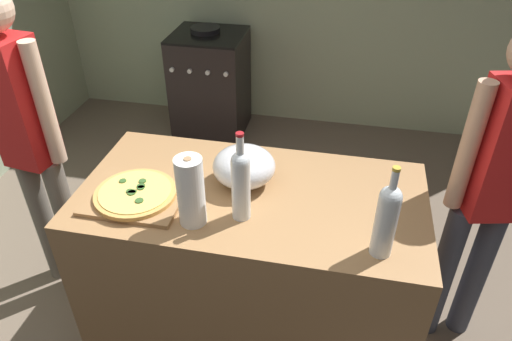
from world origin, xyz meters
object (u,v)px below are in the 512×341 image
at_px(stove, 211,84).
at_px(person_in_red, 489,187).
at_px(pizza, 135,193).
at_px(wine_bottle_green, 387,218).
at_px(paper_towel_roll, 191,192).
at_px(person_in_stripes, 29,136).
at_px(wine_bottle_clear, 241,182).
at_px(mixing_bowl, 244,166).

height_order(stove, person_in_red, person_in_red).
xyz_separation_m(pizza, wine_bottle_green, (1.01, -0.11, 0.13)).
distance_m(paper_towel_roll, person_in_stripes, 1.04).
bearing_deg(wine_bottle_clear, pizza, 177.80).
distance_m(pizza, person_in_red, 1.52).
height_order(paper_towel_roll, person_in_stripes, person_in_stripes).
distance_m(mixing_bowl, paper_towel_roll, 0.33).
bearing_deg(mixing_bowl, pizza, -153.45).
distance_m(pizza, wine_bottle_green, 1.02).
bearing_deg(wine_bottle_green, person_in_stripes, 166.53).
height_order(pizza, wine_bottle_green, wine_bottle_green).
xyz_separation_m(wine_bottle_clear, wine_bottle_green, (0.54, -0.10, -0.01)).
bearing_deg(mixing_bowl, wine_bottle_green, -28.90).
bearing_deg(mixing_bowl, person_in_red, 8.67).
height_order(wine_bottle_green, stove, wine_bottle_green).
distance_m(wine_bottle_clear, stove, 2.45).
xyz_separation_m(wine_bottle_clear, person_in_red, (1.01, 0.39, -0.15)).
bearing_deg(stove, person_in_red, -45.25).
relative_size(pizza, wine_bottle_clear, 0.89).
bearing_deg(pizza, person_in_stripes, 156.91).
relative_size(pizza, person_in_stripes, 0.20).
distance_m(wine_bottle_green, person_in_stripes, 1.74).
bearing_deg(stove, person_in_stripes, -100.05).
relative_size(mixing_bowl, stove, 0.30).
relative_size(mixing_bowl, person_in_red, 0.17).
xyz_separation_m(wine_bottle_clear, stove, (-0.81, 2.22, -0.65)).
distance_m(pizza, wine_bottle_clear, 0.48).
distance_m(person_in_stripes, person_in_red, 2.16).
bearing_deg(wine_bottle_clear, person_in_stripes, 164.89).
distance_m(paper_towel_roll, wine_bottle_clear, 0.19).
bearing_deg(person_in_stripes, stove, 79.95).
bearing_deg(pizza, stove, 98.90).
bearing_deg(mixing_bowl, person_in_stripes, 175.78).
bearing_deg(person_in_red, wine_bottle_clear, -158.99).
bearing_deg(mixing_bowl, wine_bottle_clear, -79.80).
bearing_deg(paper_towel_roll, mixing_bowl, 64.96).
height_order(pizza, person_in_red, person_in_red).
relative_size(paper_towel_roll, stove, 0.32).
distance_m(wine_bottle_clear, wine_bottle_green, 0.55).
bearing_deg(mixing_bowl, paper_towel_roll, -115.04).
xyz_separation_m(stove, person_in_stripes, (-0.34, -1.91, 0.53)).
distance_m(wine_bottle_green, person_in_red, 0.69).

